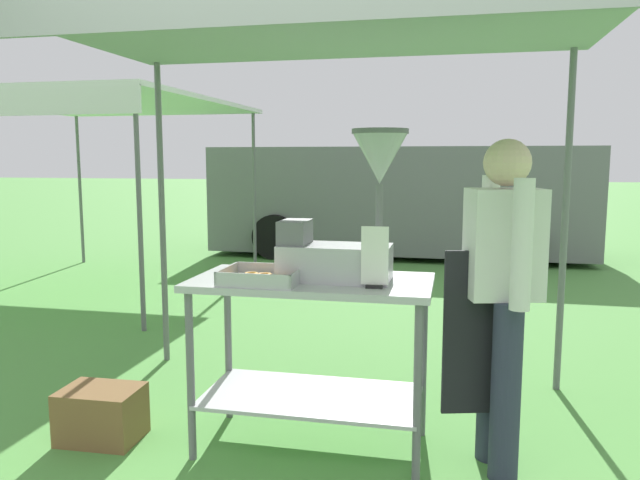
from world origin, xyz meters
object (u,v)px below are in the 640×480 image
stall_canopy (316,29)px  donut_tray (262,278)px  menu_sign (375,261)px  vendor (501,289)px  donut_fryer (349,222)px  neighbour_tent (95,106)px  van_grey (398,199)px  supply_crate (101,414)px  donut_cart (312,325)px

stall_canopy → donut_tray: (-0.22, -0.24, -1.24)m
menu_sign → vendor: bearing=11.6°
donut_fryer → neighbour_tent: 4.91m
menu_sign → van_grey: bearing=94.2°
stall_canopy → menu_sign: bearing=-35.9°
vendor → supply_crate: (-2.07, -0.14, -0.76)m
stall_canopy → donut_cart: 1.51m
donut_tray → menu_sign: 0.57m
donut_cart → donut_fryer: size_ratio=1.62×
menu_sign → vendor: size_ratio=0.18×
donut_fryer → menu_sign: donut_fryer is taller
vendor → van_grey: (-1.10, 6.83, -0.02)m
stall_canopy → donut_cart: bearing=-90.0°
neighbour_tent → supply_crate: bearing=-58.5°
donut_tray → vendor: bearing=5.6°
donut_tray → van_grey: bearing=89.6°
supply_crate → menu_sign: bearing=0.6°
donut_fryer → menu_sign: (0.15, -0.15, -0.17)m
donut_cart → van_grey: bearing=91.4°
neighbour_tent → menu_sign: bearing=-43.9°
donut_cart → donut_tray: bearing=-147.4°
donut_cart → neighbour_tent: neighbour_tent is taller
donut_tray → donut_fryer: 0.52m
donut_cart → donut_fryer: (0.19, 0.00, 0.54)m
donut_tray → donut_cart: bearing=32.6°
donut_tray → menu_sign: menu_sign is taller
donut_tray → stall_canopy: bearing=47.3°
stall_canopy → neighbour_tent: bearing=135.4°
van_grey → supply_crate: bearing=-97.9°
stall_canopy → neighbour_tent: size_ratio=0.90×
vendor → van_grey: van_grey is taller
donut_cart → menu_sign: 0.53m
donut_cart → vendor: 0.96m
donut_fryer → vendor: size_ratio=0.47×
donut_cart → menu_sign: (0.34, -0.15, 0.37)m
stall_canopy → vendor: bearing=-7.7°
donut_tray → donut_fryer: size_ratio=0.51×
van_grey → neighbour_tent: (-3.12, -3.46, 1.23)m
donut_cart → menu_sign: size_ratio=4.15×
stall_canopy → neighbour_tent: (-3.29, 3.24, -0.06)m
menu_sign → van_grey: 6.97m
menu_sign → vendor: vendor is taller
donut_tray → neighbour_tent: neighbour_tent is taller
menu_sign → van_grey: van_grey is taller
donut_tray → van_grey: (0.05, 6.95, -0.05)m
stall_canopy → donut_tray: stall_canopy is taller
menu_sign → neighbour_tent: bearing=136.1°
supply_crate → neighbour_tent: (-2.15, 3.51, 1.96)m
donut_cart → menu_sign: menu_sign is taller
stall_canopy → supply_crate: bearing=-166.9°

